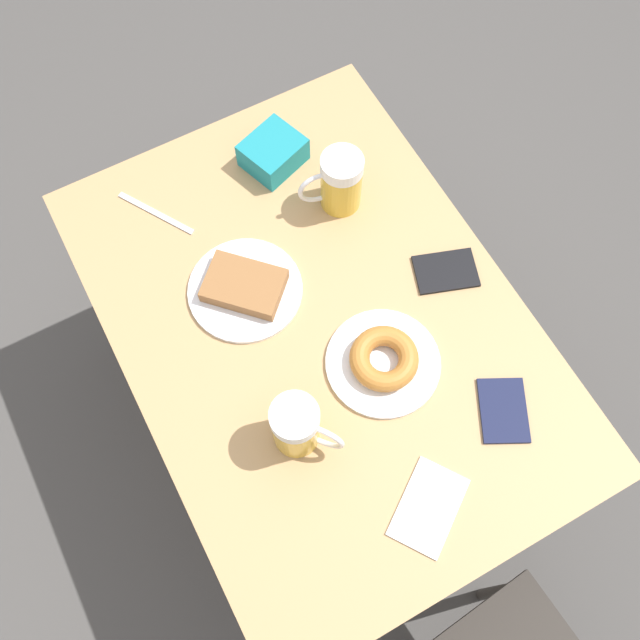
% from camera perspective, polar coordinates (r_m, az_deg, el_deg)
% --- Properties ---
extents(ground_plane, '(8.00, 8.00, 0.00)m').
position_cam_1_polar(ground_plane, '(2.08, 0.00, -7.81)').
color(ground_plane, '#474442').
extents(table, '(0.77, 1.10, 0.70)m').
position_cam_1_polar(table, '(1.47, 0.00, -1.18)').
color(table, tan).
rests_on(table, ground_plane).
extents(plate_with_cake, '(0.23, 0.23, 0.04)m').
position_cam_1_polar(plate_with_cake, '(1.44, -6.04, 2.59)').
color(plate_with_cake, silver).
rests_on(plate_with_cake, table).
extents(plate_with_donut, '(0.22, 0.22, 0.05)m').
position_cam_1_polar(plate_with_donut, '(1.37, 5.11, -3.24)').
color(plate_with_donut, silver).
rests_on(plate_with_donut, table).
extents(beer_mug_left, '(0.11, 0.12, 0.14)m').
position_cam_1_polar(beer_mug_left, '(1.28, -1.83, -8.49)').
color(beer_mug_left, gold).
rests_on(beer_mug_left, table).
extents(beer_mug_center, '(0.14, 0.09, 0.14)m').
position_cam_1_polar(beer_mug_center, '(1.49, 1.58, 10.99)').
color(beer_mug_center, gold).
rests_on(beer_mug_center, table).
extents(napkin_folded, '(0.18, 0.17, 0.00)m').
position_cam_1_polar(napkin_folded, '(1.33, 8.54, -14.65)').
color(napkin_folded, white).
rests_on(napkin_folded, table).
extents(fork, '(0.11, 0.17, 0.00)m').
position_cam_1_polar(fork, '(1.57, -12.99, 8.33)').
color(fork, silver).
rests_on(fork, table).
extents(passport_near_edge, '(0.15, 0.12, 0.01)m').
position_cam_1_polar(passport_near_edge, '(1.48, 10.03, 3.86)').
color(passport_near_edge, black).
rests_on(passport_near_edge, table).
extents(passport_far_edge, '(0.14, 0.15, 0.01)m').
position_cam_1_polar(passport_far_edge, '(1.40, 14.46, -7.02)').
color(passport_far_edge, '#141938').
rests_on(passport_far_edge, table).
extents(blue_pouch, '(0.15, 0.14, 0.06)m').
position_cam_1_polar(blue_pouch, '(1.58, -3.77, 13.22)').
color(blue_pouch, teal).
rests_on(blue_pouch, table).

